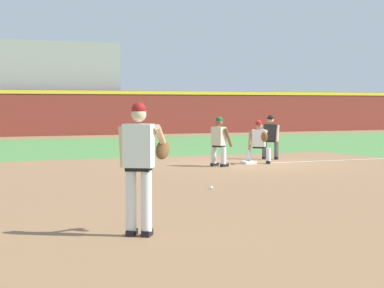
{
  "coord_description": "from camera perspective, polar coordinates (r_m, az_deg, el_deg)",
  "views": [
    {
      "loc": [
        -10.94,
        -19.89,
        1.84
      ],
      "look_at": [
        -5.16,
        -7.18,
        1.08
      ],
      "focal_mm": 70.0,
      "sensor_mm": 36.0,
      "label": 1
    }
  ],
  "objects": [
    {
      "name": "pitcher",
      "position": [
        10.35,
        -3.95,
        -1.24
      ],
      "size": [
        0.84,
        0.56,
        1.86
      ],
      "color": "black",
      "rests_on": "ground"
    },
    {
      "name": "ground_plane",
      "position": [
        22.78,
        4.33,
        -1.53
      ],
      "size": [
        160.0,
        160.0,
        0.0
      ],
      "primitive_type": "plane",
      "color": "#518942"
    },
    {
      "name": "baseball",
      "position": [
        16.05,
        1.47,
        -3.34
      ],
      "size": [
        0.07,
        0.07,
        0.07
      ],
      "primitive_type": "sphere",
      "color": "white",
      "rests_on": "ground"
    },
    {
      "name": "infield_dirt_patch",
      "position": [
        16.56,
        1.7,
        -3.26
      ],
      "size": [
        18.0,
        18.0,
        0.01
      ],
      "primitive_type": "cube",
      "color": "#936B47",
      "rests_on": "ground"
    },
    {
      "name": "first_base_bag",
      "position": [
        22.78,
        4.33,
        -1.42
      ],
      "size": [
        0.38,
        0.38,
        0.09
      ],
      "primitive_type": "cube",
      "color": "white",
      "rests_on": "ground"
    },
    {
      "name": "warning_track_strip",
      "position": [
        41.41,
        -9.13,
        0.53
      ],
      "size": [
        48.0,
        3.2,
        0.01
      ],
      "primitive_type": "cube",
      "color": "#936B47",
      "rests_on": "ground"
    },
    {
      "name": "first_baseman",
      "position": [
        22.84,
        5.13,
        0.32
      ],
      "size": [
        0.72,
        1.09,
        1.34
      ],
      "color": "black",
      "rests_on": "ground"
    },
    {
      "name": "outfield_wall",
      "position": [
        43.3,
        -9.84,
        2.47
      ],
      "size": [
        48.0,
        0.54,
        2.6
      ],
      "color": "maroon",
      "rests_on": "ground"
    },
    {
      "name": "stadium_seating_block",
      "position": [
        46.53,
        -10.9,
        4.17
      ],
      "size": [
        7.54,
        5.05,
        5.45
      ],
      "color": "gray",
      "rests_on": "ground"
    },
    {
      "name": "baserunner",
      "position": [
        21.78,
        2.08,
        0.35
      ],
      "size": [
        0.57,
        0.67,
        1.46
      ],
      "color": "black",
      "rests_on": "ground"
    },
    {
      "name": "umpire",
      "position": [
        24.7,
        5.99,
        0.66
      ],
      "size": [
        0.68,
        0.65,
        1.46
      ],
      "color": "black",
      "rests_on": "ground"
    }
  ]
}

